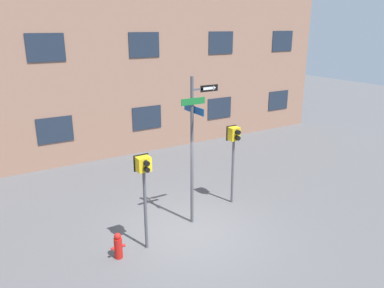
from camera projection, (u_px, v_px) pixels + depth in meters
name	position (u px, v px, depth m)	size (l,w,h in m)	color
ground_plane	(191.00, 232.00, 10.52)	(60.00, 60.00, 0.00)	#515154
building_facade	(93.00, 4.00, 14.68)	(24.00, 0.63, 12.74)	#936B56
street_sign_pole	(194.00, 140.00, 10.36)	(1.18, 1.00, 4.29)	#4C4C51
pedestrian_signal_left	(144.00, 177.00, 9.20)	(0.40, 0.40, 2.54)	#4C4C51
pedestrian_signal_right	(234.00, 143.00, 11.72)	(0.38, 0.40, 2.58)	#4C4C51
fire_hydrant	(118.00, 246.00, 9.28)	(0.36, 0.20, 0.69)	red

